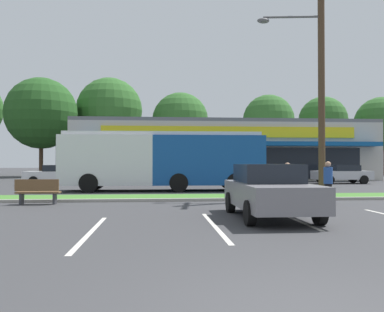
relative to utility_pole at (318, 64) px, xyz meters
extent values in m
cube|color=#427A2D|center=(-5.65, 0.00, -5.97)|extent=(56.00, 2.20, 0.12)
cube|color=#99968C|center=(-5.65, -1.22, -5.97)|extent=(56.00, 0.24, 0.12)
cube|color=silver|center=(-8.72, -8.42, -6.03)|extent=(0.12, 4.80, 0.01)
cube|color=silver|center=(-5.81, -7.78, -6.03)|extent=(0.12, 4.80, 0.01)
cube|color=silver|center=(-3.44, -6.38, -6.03)|extent=(0.12, 4.80, 0.01)
cube|color=#BCB7AD|center=(-1.16, 21.85, -3.51)|extent=(26.76, 11.50, 5.05)
cube|color=black|center=(-1.16, 16.06, -4.52)|extent=(22.48, 0.08, 2.63)
cube|color=#0F4C8C|center=(-1.16, 15.40, -2.90)|extent=(25.15, 1.40, 0.35)
cube|color=yellow|center=(-1.16, 16.02, -1.89)|extent=(21.41, 0.16, 0.91)
cube|color=slate|center=(-1.16, 21.85, -0.83)|extent=(26.76, 11.50, 0.30)
cylinder|color=#473323|center=(-20.13, 28.74, -3.99)|extent=(0.44, 0.44, 4.08)
sphere|color=#23511E|center=(-20.13, 28.74, 1.00)|extent=(7.89, 7.89, 7.89)
cylinder|color=#473323|center=(-13.15, 32.88, -3.55)|extent=(0.44, 0.44, 4.96)
sphere|color=#2D6026|center=(-13.15, 32.88, 1.92)|extent=(7.98, 7.98, 7.98)
cylinder|color=#473323|center=(-4.50, 32.30, -3.97)|extent=(0.44, 0.44, 4.12)
sphere|color=#2D6026|center=(-4.50, 32.30, 0.68)|extent=(6.89, 6.89, 6.89)
cylinder|color=#473323|center=(5.41, 28.17, -3.93)|extent=(0.44, 0.44, 4.20)
sphere|color=#2D6026|center=(5.41, 28.17, 0.38)|extent=(5.88, 5.88, 5.88)
cylinder|color=#473323|center=(13.39, 31.89, -3.75)|extent=(0.44, 0.44, 4.55)
sphere|color=#2D6026|center=(13.39, 31.89, 0.78)|extent=(6.03, 6.03, 6.03)
cylinder|color=#473323|center=(21.57, 32.73, -4.05)|extent=(0.44, 0.44, 3.96)
sphere|color=#2D6026|center=(21.57, 32.73, 0.54)|extent=(6.95, 6.95, 6.95)
cylinder|color=#4C3826|center=(0.13, -0.02, -0.36)|extent=(0.30, 0.30, 11.35)
cylinder|color=#59595B|center=(-1.16, 0.15, 2.14)|extent=(2.59, 0.43, 0.10)
ellipsoid|color=#59595B|center=(-2.45, 0.31, 1.99)|extent=(0.56, 0.32, 0.24)
cube|color=#144793|center=(-4.44, 5.07, -4.33)|extent=(6.12, 2.61, 2.70)
cube|color=silver|center=(-9.98, 5.12, -4.33)|extent=(5.02, 2.60, 2.70)
cube|color=silver|center=(-6.93, 5.10, -2.88)|extent=(10.67, 2.40, 0.20)
cube|color=black|center=(-6.92, 6.40, -3.85)|extent=(10.20, 0.16, 1.19)
cube|color=black|center=(-12.51, 5.15, -4.01)|extent=(0.08, 2.17, 1.51)
cylinder|color=black|center=(-10.83, 3.96, -5.53)|extent=(1.00, 0.31, 1.00)
cylinder|color=black|center=(-10.80, 6.31, -5.53)|extent=(1.00, 0.31, 1.00)
cylinder|color=black|center=(-6.11, 3.91, -5.53)|extent=(1.00, 0.31, 1.00)
cylinder|color=black|center=(-6.09, 6.26, -5.53)|extent=(1.00, 0.31, 1.00)
cylinder|color=black|center=(-3.06, 3.88, -5.53)|extent=(1.00, 0.31, 1.00)
cylinder|color=black|center=(-3.04, 6.23, -5.53)|extent=(1.00, 0.31, 1.00)
cube|color=brown|center=(-11.71, -1.97, -5.58)|extent=(1.60, 0.45, 0.06)
cube|color=brown|center=(-11.71, -2.17, -5.30)|extent=(1.60, 0.06, 0.44)
cube|color=#333338|center=(-11.10, -1.97, -5.81)|extent=(0.08, 0.36, 0.45)
cube|color=#333338|center=(-12.32, -1.97, -5.81)|extent=(0.08, 0.36, 0.45)
cube|color=silver|center=(-14.38, 11.68, -5.39)|extent=(4.12, 1.75, 0.64)
cube|color=black|center=(-14.18, 11.68, -4.85)|extent=(1.86, 1.54, 0.44)
cylinder|color=black|center=(-15.66, 10.85, -5.71)|extent=(0.64, 0.22, 0.64)
cylinder|color=black|center=(-15.66, 12.51, -5.71)|extent=(0.64, 0.22, 0.64)
cylinder|color=black|center=(-13.11, 10.85, -5.71)|extent=(0.64, 0.22, 0.64)
cylinder|color=black|center=(-13.11, 12.51, -5.71)|extent=(0.64, 0.22, 0.64)
cube|color=black|center=(0.56, 11.71, -5.37)|extent=(4.28, 1.75, 0.67)
cube|color=black|center=(0.77, 11.71, -4.84)|extent=(1.92, 1.54, 0.40)
cylinder|color=black|center=(-0.77, 10.88, -5.71)|extent=(0.64, 0.22, 0.64)
cylinder|color=black|center=(-0.77, 12.54, -5.71)|extent=(0.64, 0.22, 0.64)
cylinder|color=black|center=(1.88, 10.88, -5.71)|extent=(0.64, 0.22, 0.64)
cylinder|color=black|center=(1.88, 12.54, -5.71)|extent=(0.64, 0.22, 0.64)
cube|color=slate|center=(-4.04, -6.45, -5.37)|extent=(1.88, 4.45, 0.68)
cube|color=black|center=(-4.04, -6.23, -4.77)|extent=(1.65, 2.00, 0.53)
cylinder|color=black|center=(-3.14, -7.83, -5.71)|extent=(0.22, 0.64, 0.64)
cylinder|color=black|center=(-4.93, -7.83, -5.71)|extent=(0.22, 0.64, 0.64)
cylinder|color=black|center=(-3.14, -5.07, -5.71)|extent=(0.22, 0.64, 0.64)
cylinder|color=black|center=(-4.93, -5.07, -5.71)|extent=(0.22, 0.64, 0.64)
cube|color=#B7B7BC|center=(6.52, 11.85, -5.40)|extent=(4.15, 1.81, 0.63)
cube|color=black|center=(6.73, 11.85, -4.87)|extent=(1.87, 1.59, 0.43)
cylinder|color=black|center=(5.23, 10.99, -5.71)|extent=(0.64, 0.22, 0.64)
cylinder|color=black|center=(5.23, 12.71, -5.71)|extent=(0.64, 0.22, 0.64)
cylinder|color=black|center=(7.80, 10.99, -5.71)|extent=(0.64, 0.22, 0.64)
cylinder|color=black|center=(7.80, 12.71, -5.71)|extent=(0.64, 0.22, 0.64)
cylinder|color=#1E2338|center=(-2.02, -1.79, -5.65)|extent=(0.27, 0.27, 0.76)
cylinder|color=#264C99|center=(-2.02, -1.79, -4.97)|extent=(0.32, 0.32, 0.60)
sphere|color=tan|center=(-2.02, -1.79, -4.56)|extent=(0.21, 0.21, 0.21)
cylinder|color=black|center=(-0.86, -3.01, -5.64)|extent=(0.28, 0.28, 0.78)
cylinder|color=#264C99|center=(-0.86, -3.01, -4.94)|extent=(0.33, 0.33, 0.62)
sphere|color=tan|center=(-0.86, -3.01, -4.52)|extent=(0.22, 0.22, 0.22)
camera|label=1|loc=(-7.21, -17.90, -4.45)|focal=38.43mm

